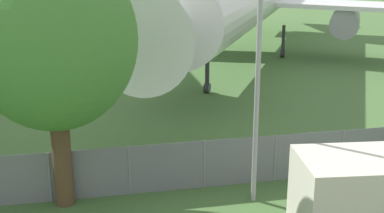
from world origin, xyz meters
name	(u,v)px	position (x,y,z in m)	size (l,w,h in m)	color
perimeter_fence	(204,164)	(0.00, 10.80, 0.86)	(56.07, 0.07, 1.71)	slate
portable_cabin	(363,197)	(3.66, 6.82, 1.20)	(3.91, 2.76, 2.40)	beige
tree_near_hangar	(53,40)	(-4.66, 10.56, 5.33)	(5.01, 5.01, 8.12)	#4C3823
light_mast	(259,42)	(1.37, 9.56, 5.21)	(0.44, 0.44, 8.63)	#99999E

